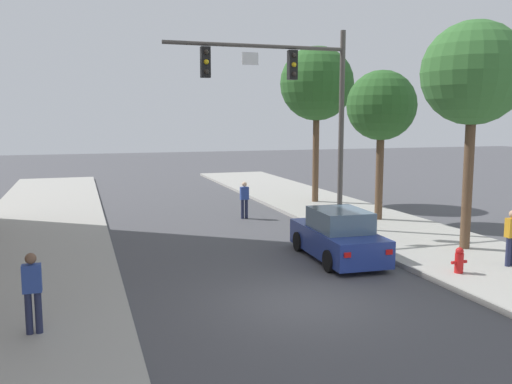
# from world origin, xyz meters

# --- Properties ---
(ground_plane) EXTENTS (120.00, 120.00, 0.00)m
(ground_plane) POSITION_xyz_m (0.00, 0.00, 0.00)
(ground_plane) COLOR #4C4C51
(sidewalk_left) EXTENTS (5.00, 60.00, 0.15)m
(sidewalk_left) POSITION_xyz_m (-6.50, 0.00, 0.07)
(sidewalk_left) COLOR #A8A59E
(sidewalk_left) RESTS_ON ground
(traffic_signal_mast) EXTENTS (6.84, 0.38, 7.50)m
(traffic_signal_mast) POSITION_xyz_m (2.66, 7.22, 5.35)
(traffic_signal_mast) COLOR #514C47
(traffic_signal_mast) RESTS_ON sidewalk_right
(car_lead_blue) EXTENTS (1.98, 4.31, 1.60)m
(car_lead_blue) POSITION_xyz_m (2.67, 3.49, 0.72)
(car_lead_blue) COLOR navy
(car_lead_blue) RESTS_ON ground
(pedestrian_sidewalk_left_walker) EXTENTS (0.36, 0.22, 1.64)m
(pedestrian_sidewalk_left_walker) POSITION_xyz_m (-5.93, -0.43, 1.06)
(pedestrian_sidewalk_left_walker) COLOR #232847
(pedestrian_sidewalk_left_walker) RESTS_ON sidewalk_left
(pedestrian_crossing_road) EXTENTS (0.36, 0.22, 1.64)m
(pedestrian_crossing_road) POSITION_xyz_m (1.92, 11.15, 0.91)
(pedestrian_crossing_road) COLOR #232847
(pedestrian_crossing_road) RESTS_ON ground
(pedestrian_sidewalk_right_walker) EXTENTS (0.36, 0.22, 1.64)m
(pedestrian_sidewalk_right_walker) POSITION_xyz_m (6.82, 0.71, 1.06)
(pedestrian_sidewalk_right_walker) COLOR #232847
(pedestrian_sidewalk_right_walker) RESTS_ON sidewalk_right
(fire_hydrant) EXTENTS (0.48, 0.24, 0.72)m
(fire_hydrant) POSITION_xyz_m (4.94, 0.58, 0.51)
(fire_hydrant) COLOR red
(fire_hydrant) RESTS_ON sidewalk_right
(street_tree_nearest) EXTENTS (3.29, 3.29, 7.32)m
(street_tree_nearest) POSITION_xyz_m (7.04, 2.96, 5.78)
(street_tree_nearest) COLOR brown
(street_tree_nearest) RESTS_ON sidewalk_right
(street_tree_second) EXTENTS (2.89, 2.89, 6.23)m
(street_tree_second) POSITION_xyz_m (7.06, 8.49, 4.89)
(street_tree_second) COLOR brown
(street_tree_second) RESTS_ON sidewalk_right
(street_tree_third) EXTENTS (3.70, 3.70, 7.84)m
(street_tree_third) POSITION_xyz_m (6.56, 13.90, 6.10)
(street_tree_third) COLOR brown
(street_tree_third) RESTS_ON sidewalk_right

